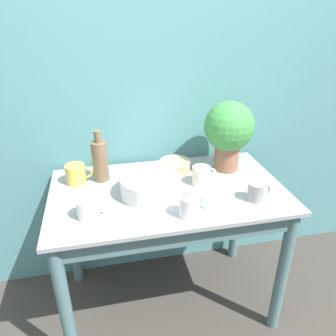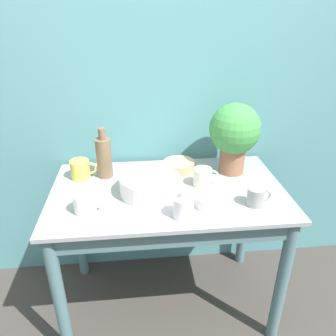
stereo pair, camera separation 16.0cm
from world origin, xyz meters
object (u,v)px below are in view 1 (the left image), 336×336
object	(u,v)px
potted_plant	(229,130)
mug_grey	(256,191)
bottle_short	(189,205)
bowl_small_enamel_white	(215,197)
mug_yellow	(76,174)
mug_white	(89,208)
bowl_wash_large	(150,185)
bottle_tall	(100,160)
bowl_small_tan	(175,165)
mug_cream	(202,175)

from	to	relation	value
potted_plant	mug_grey	distance (m)	0.39
mug_grey	bottle_short	bearing A→B (deg)	-170.36
bowl_small_enamel_white	mug_yellow	bearing A→B (deg)	153.28
bowl_small_enamel_white	mug_grey	bearing A→B (deg)	-8.08
bottle_short	mug_white	size ratio (longest dim) A/B	0.95
bowl_wash_large	bottle_tall	distance (m)	0.31
potted_plant	bottle_short	xyz separation A→B (m)	(-0.33, -0.40, -0.18)
bottle_short	bowl_wash_large	bearing A→B (deg)	121.98
potted_plant	bowl_small_enamel_white	world-z (taller)	potted_plant
mug_yellow	bowl_small_tan	bearing A→B (deg)	3.89
bowl_small_tan	mug_white	bearing A→B (deg)	-142.25
bottle_tall	mug_cream	distance (m)	0.53
potted_plant	mug_white	size ratio (longest dim) A/B	2.93
bowl_wash_large	bowl_small_enamel_white	bearing A→B (deg)	-24.52
bottle_short	mug_yellow	bearing A→B (deg)	140.19
bottle_tall	mug_yellow	world-z (taller)	bottle_tall
bottle_tall	mug_cream	xyz separation A→B (m)	(0.51, -0.15, -0.07)
bowl_small_tan	potted_plant	bearing A→B (deg)	-8.84
mug_yellow	bowl_small_enamel_white	xyz separation A→B (m)	(0.64, -0.32, -0.03)
bowl_small_tan	bottle_short	bearing A→B (deg)	-95.30
mug_cream	mug_white	xyz separation A→B (m)	(-0.57, -0.18, -0.00)
mug_grey	mug_white	distance (m)	0.78
bowl_wash_large	mug_cream	xyz separation A→B (m)	(0.28, 0.05, -0.00)
potted_plant	mug_grey	size ratio (longest dim) A/B	3.42
mug_yellow	mug_white	world-z (taller)	mug_yellow
mug_yellow	bowl_wash_large	bearing A→B (deg)	-28.42
bottle_tall	bowl_small_tan	world-z (taller)	bottle_tall
bowl_wash_large	mug_cream	distance (m)	0.28
mug_cream	bowl_small_tan	xyz separation A→B (m)	(-0.10, 0.18, -0.02)
mug_yellow	bowl_small_enamel_white	distance (m)	0.72
bottle_short	mug_white	distance (m)	0.44
mug_white	mug_cream	bearing A→B (deg)	17.84
bottle_short	bowl_small_enamel_white	distance (m)	0.18
bottle_short	bowl_small_enamel_white	xyz separation A→B (m)	(0.15, 0.09, -0.03)
mug_cream	bowl_small_tan	size ratio (longest dim) A/B	0.75
bowl_small_enamel_white	bowl_small_tan	distance (m)	0.38
bowl_wash_large	bowl_small_enamel_white	size ratio (longest dim) A/B	1.66
bowl_wash_large	mug_white	xyz separation A→B (m)	(-0.29, -0.14, -0.00)
mug_cream	potted_plant	bearing A→B (deg)	36.13
bowl_wash_large	bowl_small_tan	size ratio (longest dim) A/B	1.68
bottle_tall	bottle_short	distance (m)	0.56
bowl_wash_large	bowl_small_tan	world-z (taller)	bowl_wash_large
potted_plant	bowl_wash_large	size ratio (longest dim) A/B	1.33
potted_plant	mug_yellow	xyz separation A→B (m)	(-0.82, 0.01, -0.18)
bowl_wash_large	bottle_tall	xyz separation A→B (m)	(-0.23, 0.20, 0.07)
mug_grey	mug_white	bearing A→B (deg)	178.30
bottle_short	mug_yellow	distance (m)	0.64
bowl_small_enamel_white	mug_white	bearing A→B (deg)	-179.53
mug_white	potted_plant	bearing A→B (deg)	22.91
bottle_tall	mug_yellow	bearing A→B (deg)	-176.34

